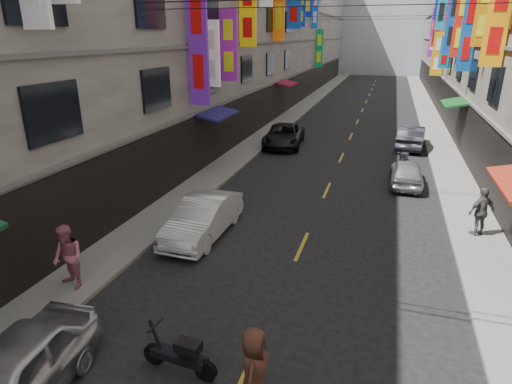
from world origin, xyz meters
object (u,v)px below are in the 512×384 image
Objects in this scene: car_left_near at (10,380)px; pedestrian_lfar at (68,257)px; car_left_far at (284,135)px; pedestrian_crossing at (254,370)px; car_right_far at (411,137)px; scooter_far_right at (403,162)px; pedestrian_rfar at (481,212)px; car_left_mid at (203,218)px; car_right_mid at (407,172)px; scooter_crossing at (180,355)px.

pedestrian_lfar is (-1.76, 3.83, 0.34)m from car_left_near.
pedestrian_crossing reaches higher than car_left_far.
car_left_far is 2.77× the size of pedestrian_crossing.
scooter_far_right is at bearing 89.38° from car_right_far.
car_right_far is 13.29m from pedestrian_rfar.
car_left_near is 0.98× the size of car_left_mid.
scooter_far_right is 17.79m from pedestrian_lfar.
car_right_mid is at bearing -99.96° from pedestrian_rfar.
car_left_mid is (0.39, 8.23, -0.01)m from car_left_near.
scooter_far_right is 0.40× the size of car_right_far.
car_right_mid is at bearing 109.32° from scooter_far_right.
car_left_near reaches higher than scooter_far_right.
scooter_crossing is 0.48× the size of car_right_mid.
car_left_near is at bearing 85.39° from scooter_far_right.
car_right_far is at bearing -13.69° from pedestrian_crossing.
scooter_crossing is 0.41× the size of car_left_mid.
scooter_crossing is 1.92m from pedestrian_crossing.
pedestrian_rfar reaches higher than car_left_far.
car_left_far is 1.35× the size of car_right_mid.
scooter_far_right is 0.41× the size of car_left_near.
car_left_far is at bearing 106.29° from pedestrian_lfar.
car_right_far is (8.00, 1.86, 0.03)m from car_left_far.
car_left_mid is 0.86× the size of car_left_far.
car_right_far is at bearing 7.55° from car_left_far.
car_left_near is 18.04m from car_right_mid.
pedestrian_rfar is at bearing -32.93° from scooter_crossing.
pedestrian_crossing is at bearing -83.50° from car_left_far.
car_left_near is at bearing -43.53° from pedestrian_lfar.
pedestrian_rfar is at bearing 103.92° from car_right_far.
pedestrian_lfar is 1.06× the size of pedestrian_rfar.
scooter_crossing is 6.77m from car_left_mid.
car_right_far is 2.34× the size of pedestrian_lfar.
scooter_far_right is 0.98× the size of pedestrian_rfar.
car_left_near is at bearing -95.54° from car_left_far.
scooter_crossing is at bearing 70.99° from car_right_mid.
car_left_far is at bearing -38.37° from car_right_mid.
pedestrian_crossing reaches higher than car_right_mid.
pedestrian_lfar is at bearing -2.28° from pedestrian_rfar.
pedestrian_lfar is at bearing -100.99° from car_left_far.
car_left_near is at bearing -91.48° from car_left_mid.
pedestrian_lfar reaches higher than car_right_mid.
car_left_near reaches higher than car_right_mid.
pedestrian_rfar is at bearing 42.10° from car_left_near.
car_left_mid is 4.92m from pedestrian_lfar.
car_left_near is 1.14× the size of car_right_mid.
car_left_near is 0.96× the size of car_right_far.
pedestrian_rfar reaches higher than pedestrian_crossing.
car_left_far is 18.56m from pedestrian_lfar.
car_left_far is at bearing 84.16° from car_left_near.
pedestrian_crossing is (4.45, 1.43, 0.18)m from car_left_near.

